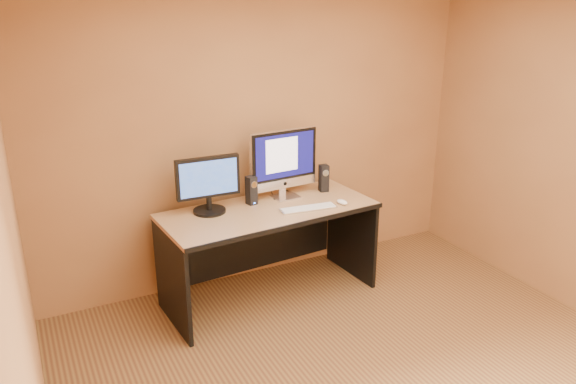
% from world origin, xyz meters
% --- Properties ---
extents(walls, '(4.00, 4.00, 2.60)m').
position_xyz_m(walls, '(0.00, 0.00, 1.30)').
color(walls, '#9D6B3F').
rests_on(walls, ground).
extents(desk, '(1.80, 0.89, 0.81)m').
position_xyz_m(desk, '(-0.16, 1.51, 0.40)').
color(desk, tan).
rests_on(desk, ground).
extents(imac, '(0.64, 0.27, 0.60)m').
position_xyz_m(imac, '(0.08, 1.69, 1.11)').
color(imac, silver).
rests_on(imac, desk).
extents(second_monitor, '(0.53, 0.28, 0.46)m').
position_xyz_m(second_monitor, '(-0.62, 1.66, 1.04)').
color(second_monitor, black).
rests_on(second_monitor, desk).
extents(speaker_left, '(0.09, 0.09, 0.24)m').
position_xyz_m(speaker_left, '(-0.24, 1.68, 0.93)').
color(speaker_left, black).
rests_on(speaker_left, desk).
extents(speaker_right, '(0.08, 0.09, 0.24)m').
position_xyz_m(speaker_right, '(0.45, 1.69, 0.93)').
color(speaker_right, black).
rests_on(speaker_right, desk).
extents(keyboard, '(0.48, 0.18, 0.02)m').
position_xyz_m(keyboard, '(0.12, 1.35, 0.82)').
color(keyboard, silver).
rests_on(keyboard, desk).
extents(mouse, '(0.08, 0.12, 0.04)m').
position_xyz_m(mouse, '(0.43, 1.33, 0.83)').
color(mouse, white).
rests_on(mouse, desk).
extents(cable_a, '(0.08, 0.23, 0.01)m').
position_xyz_m(cable_a, '(0.16, 1.83, 0.81)').
color(cable_a, black).
rests_on(cable_a, desk).
extents(cable_b, '(0.07, 0.19, 0.01)m').
position_xyz_m(cable_b, '(-0.00, 1.77, 0.81)').
color(cable_b, black).
rests_on(cable_b, desk).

